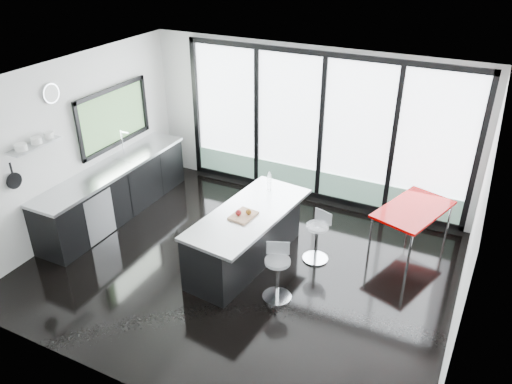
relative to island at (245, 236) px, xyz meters
The scene contains 11 objects.
floor 0.48m from the island, 86.54° to the right, with size 6.00×5.00×0.00m, color black.
ceiling 2.35m from the island, 86.54° to the right, with size 6.00×5.00×0.00m, color white.
wall_back 2.47m from the island, 83.08° to the left, with size 6.00×0.09×2.80m.
wall_front 2.82m from the island, 89.80° to the right, with size 6.00×0.00×2.80m, color silver.
wall_left 3.17m from the island, behind, with size 0.26×5.00×2.80m.
wall_right 3.16m from the island, ahead, with size 0.00×5.00×2.80m, color silver.
counter_cabinets 2.67m from the island, behind, with size 0.69×3.24×1.36m.
island is the anchor object (origin of this frame).
bar_stool_near 0.97m from the island, 35.76° to the right, with size 0.40×0.40×0.64m, color silver.
bar_stool_far 1.08m from the island, 28.33° to the left, with size 0.39×0.39×0.62m, color silver.
red_table 2.61m from the island, 34.66° to the left, with size 0.76×1.33×0.71m, color #980000.
Camera 1 is at (2.90, -5.33, 4.56)m, focal length 35.00 mm.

